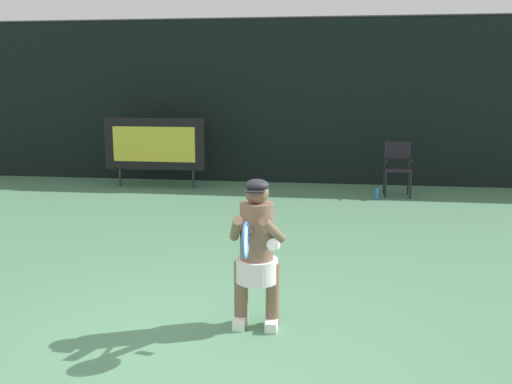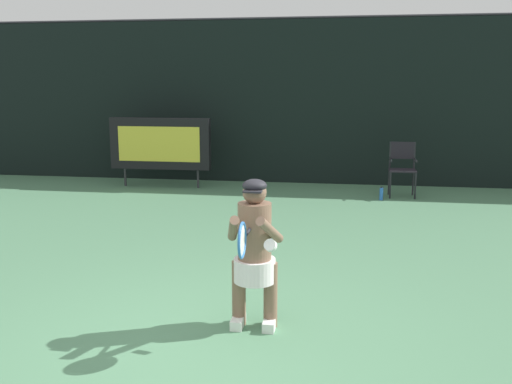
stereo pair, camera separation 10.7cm
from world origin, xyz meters
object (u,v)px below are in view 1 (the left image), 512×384
object	(u,v)px
umpire_chair	(398,165)
tennis_racket	(246,240)
scoreboard	(155,144)
water_bottle	(377,193)
tennis_player	(257,249)

from	to	relation	value
umpire_chair	tennis_racket	xyz separation A→B (m)	(-1.93, -7.11, 0.36)
scoreboard	water_bottle	xyz separation A→B (m)	(4.67, -0.69, -0.82)
water_bottle	tennis_player	size ratio (longest dim) A/B	0.19
scoreboard	umpire_chair	distance (m)	5.10
scoreboard	water_bottle	size ratio (longest dim) A/B	8.30
umpire_chair	water_bottle	size ratio (longest dim) A/B	4.08
water_bottle	tennis_racket	distance (m)	6.88
umpire_chair	tennis_racket	world-z (taller)	tennis_racket
umpire_chair	water_bottle	xyz separation A→B (m)	(-0.42, -0.45, -0.50)
umpire_chair	water_bottle	distance (m)	0.79
scoreboard	tennis_player	size ratio (longest dim) A/B	1.57
water_bottle	tennis_racket	bearing A→B (deg)	-102.84
tennis_player	tennis_racket	distance (m)	0.54
umpire_chair	tennis_player	bearing A→B (deg)	-106.10
scoreboard	water_bottle	bearing A→B (deg)	-8.36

